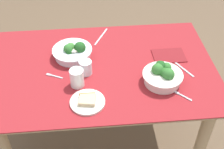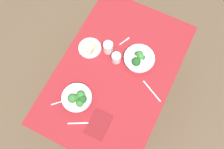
{
  "view_description": "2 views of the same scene",
  "coord_description": "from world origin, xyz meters",
  "px_view_note": "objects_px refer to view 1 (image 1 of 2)",
  "views": [
    {
      "loc": [
        0.06,
        1.3,
        1.82
      ],
      "look_at": [
        -0.05,
        0.1,
        0.75
      ],
      "focal_mm": 47.95,
      "sensor_mm": 36.0,
      "label": 1
    },
    {
      "loc": [
        -0.63,
        -0.29,
        2.53
      ],
      "look_at": [
        -0.04,
        0.01,
        0.75
      ],
      "focal_mm": 41.06,
      "sensor_mm": 36.0,
      "label": 2
    }
  ],
  "objects_px": {
    "water_glass_center": "(86,67)",
    "broccoli_bowl_near": "(73,52)",
    "fork_by_near_bowl": "(54,76)",
    "bread_side_plate": "(87,101)",
    "table_knife_right": "(182,68)",
    "fork_by_far_bowl": "(182,95)",
    "broccoli_bowl_far": "(163,75)",
    "water_glass_side": "(77,78)",
    "napkin_folded_upper": "(169,56)",
    "table_knife_left": "(101,37)"
  },
  "relations": [
    {
      "from": "fork_by_near_bowl",
      "to": "table_knife_left",
      "type": "bearing_deg",
      "value": -103.03
    },
    {
      "from": "water_glass_center",
      "to": "table_knife_left",
      "type": "bearing_deg",
      "value": -107.25
    },
    {
      "from": "bread_side_plate",
      "to": "water_glass_side",
      "type": "xyz_separation_m",
      "value": [
        0.05,
        -0.14,
        0.04
      ]
    },
    {
      "from": "fork_by_far_bowl",
      "to": "table_knife_left",
      "type": "relative_size",
      "value": 0.41
    },
    {
      "from": "water_glass_center",
      "to": "napkin_folded_upper",
      "type": "bearing_deg",
      "value": -167.83
    },
    {
      "from": "water_glass_center",
      "to": "napkin_folded_upper",
      "type": "height_order",
      "value": "water_glass_center"
    },
    {
      "from": "broccoli_bowl_far",
      "to": "water_glass_center",
      "type": "xyz_separation_m",
      "value": [
        0.41,
        -0.11,
        -0.0
      ]
    },
    {
      "from": "fork_by_near_bowl",
      "to": "table_knife_left",
      "type": "relative_size",
      "value": 0.47
    },
    {
      "from": "fork_by_near_bowl",
      "to": "napkin_folded_upper",
      "type": "bearing_deg",
      "value": -144.32
    },
    {
      "from": "fork_by_near_bowl",
      "to": "broccoli_bowl_near",
      "type": "bearing_deg",
      "value": -96.94
    },
    {
      "from": "bread_side_plate",
      "to": "table_knife_right",
      "type": "height_order",
      "value": "bread_side_plate"
    },
    {
      "from": "broccoli_bowl_far",
      "to": "water_glass_center",
      "type": "height_order",
      "value": "broccoli_bowl_far"
    },
    {
      "from": "water_glass_side",
      "to": "fork_by_near_bowl",
      "type": "xyz_separation_m",
      "value": [
        0.13,
        -0.08,
        -0.05
      ]
    },
    {
      "from": "napkin_folded_upper",
      "to": "fork_by_near_bowl",
      "type": "bearing_deg",
      "value": 9.96
    },
    {
      "from": "bread_side_plate",
      "to": "table_knife_right",
      "type": "bearing_deg",
      "value": -157.91
    },
    {
      "from": "fork_by_far_bowl",
      "to": "table_knife_right",
      "type": "height_order",
      "value": "same"
    },
    {
      "from": "table_knife_right",
      "to": "fork_by_near_bowl",
      "type": "bearing_deg",
      "value": -117.8
    },
    {
      "from": "broccoli_bowl_near",
      "to": "table_knife_right",
      "type": "bearing_deg",
      "value": 165.19
    },
    {
      "from": "fork_by_far_bowl",
      "to": "table_knife_left",
      "type": "bearing_deg",
      "value": -10.37
    },
    {
      "from": "table_knife_left",
      "to": "napkin_folded_upper",
      "type": "relative_size",
      "value": 1.05
    },
    {
      "from": "water_glass_center",
      "to": "napkin_folded_upper",
      "type": "relative_size",
      "value": 0.43
    },
    {
      "from": "bread_side_plate",
      "to": "fork_by_near_bowl",
      "type": "bearing_deg",
      "value": -50.26
    },
    {
      "from": "fork_by_near_bowl",
      "to": "table_knife_left",
      "type": "height_order",
      "value": "same"
    },
    {
      "from": "table_knife_right",
      "to": "napkin_folded_upper",
      "type": "xyz_separation_m",
      "value": [
        0.05,
        -0.12,
        0.0
      ]
    },
    {
      "from": "broccoli_bowl_far",
      "to": "table_knife_right",
      "type": "bearing_deg",
      "value": -144.16
    },
    {
      "from": "broccoli_bowl_near",
      "to": "napkin_folded_upper",
      "type": "height_order",
      "value": "broccoli_bowl_near"
    },
    {
      "from": "broccoli_bowl_near",
      "to": "table_knife_left",
      "type": "relative_size",
      "value": 1.17
    },
    {
      "from": "water_glass_center",
      "to": "table_knife_right",
      "type": "distance_m",
      "value": 0.55
    },
    {
      "from": "bread_side_plate",
      "to": "water_glass_side",
      "type": "height_order",
      "value": "water_glass_side"
    },
    {
      "from": "broccoli_bowl_far",
      "to": "bread_side_plate",
      "type": "bearing_deg",
      "value": 16.56
    },
    {
      "from": "broccoli_bowl_near",
      "to": "fork_by_near_bowl",
      "type": "relative_size",
      "value": 2.48
    },
    {
      "from": "broccoli_bowl_near",
      "to": "water_glass_center",
      "type": "bearing_deg",
      "value": 114.74
    },
    {
      "from": "fork_by_far_bowl",
      "to": "water_glass_center",
      "type": "bearing_deg",
      "value": 21.19
    },
    {
      "from": "water_glass_center",
      "to": "table_knife_right",
      "type": "xyz_separation_m",
      "value": [
        -0.55,
        0.01,
        -0.04
      ]
    },
    {
      "from": "fork_by_near_bowl",
      "to": "table_knife_left",
      "type": "xyz_separation_m",
      "value": [
        -0.29,
        -0.36,
        -0.0
      ]
    },
    {
      "from": "water_glass_center",
      "to": "fork_by_near_bowl",
      "type": "distance_m",
      "value": 0.18
    },
    {
      "from": "fork_by_far_bowl",
      "to": "napkin_folded_upper",
      "type": "relative_size",
      "value": 0.44
    },
    {
      "from": "broccoli_bowl_near",
      "to": "napkin_folded_upper",
      "type": "relative_size",
      "value": 1.23
    },
    {
      "from": "water_glass_center",
      "to": "table_knife_left",
      "type": "height_order",
      "value": "water_glass_center"
    },
    {
      "from": "water_glass_center",
      "to": "table_knife_left",
      "type": "relative_size",
      "value": 0.41
    },
    {
      "from": "table_knife_right",
      "to": "napkin_folded_upper",
      "type": "distance_m",
      "value": 0.12
    },
    {
      "from": "water_glass_center",
      "to": "broccoli_bowl_near",
      "type": "bearing_deg",
      "value": -65.26
    },
    {
      "from": "fork_by_near_bowl",
      "to": "napkin_folded_upper",
      "type": "relative_size",
      "value": 0.5
    },
    {
      "from": "fork_by_near_bowl",
      "to": "water_glass_center",
      "type": "bearing_deg",
      "value": -150.59
    },
    {
      "from": "fork_by_far_bowl",
      "to": "napkin_folded_upper",
      "type": "xyz_separation_m",
      "value": [
        -0.01,
        -0.33,
        0.0
      ]
    },
    {
      "from": "bread_side_plate",
      "to": "table_knife_right",
      "type": "xyz_separation_m",
      "value": [
        -0.54,
        -0.22,
        -0.01
      ]
    },
    {
      "from": "broccoli_bowl_near",
      "to": "water_glass_side",
      "type": "bearing_deg",
      "value": 95.67
    },
    {
      "from": "broccoli_bowl_near",
      "to": "fork_by_near_bowl",
      "type": "distance_m",
      "value": 0.2
    },
    {
      "from": "napkin_folded_upper",
      "to": "fork_by_far_bowl",
      "type": "bearing_deg",
      "value": 88.18
    },
    {
      "from": "broccoli_bowl_far",
      "to": "water_glass_side",
      "type": "bearing_deg",
      "value": -1.97
    }
  ]
}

